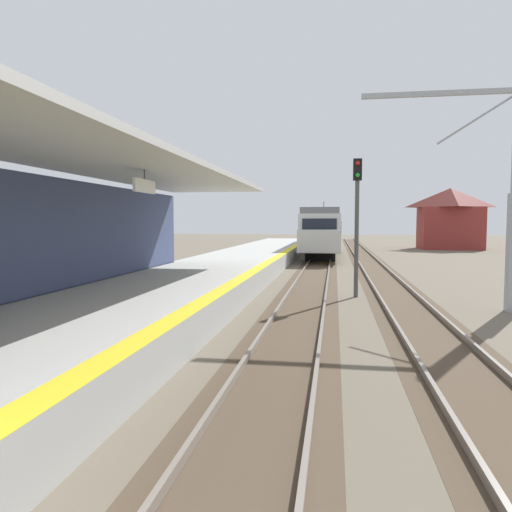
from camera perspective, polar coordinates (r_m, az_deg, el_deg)
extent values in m
cube|color=#A8A8A3|center=(18.57, -7.85, -3.43)|extent=(5.00, 80.00, 0.90)
cube|color=yellow|center=(17.99, -0.99, -2.18)|extent=(0.50, 80.00, 0.01)
cube|color=#4C4C4C|center=(13.46, -27.24, -6.68)|extent=(0.50, 24.00, 0.90)
cube|color=#384266|center=(13.25, -27.52, 2.07)|extent=(0.40, 24.00, 3.20)
cube|color=#B2B2AD|center=(12.06, -18.47, 10.98)|extent=(4.40, 24.00, 0.16)
cube|color=white|center=(13.65, -12.97, 8.01)|extent=(0.08, 1.40, 0.36)
cylinder|color=#333333|center=(13.68, -13.00, 9.33)|extent=(0.03, 0.03, 0.27)
cube|color=#4C3D2D|center=(21.81, 6.47, -3.50)|extent=(2.34, 120.00, 0.01)
cube|color=slate|center=(21.85, 4.58, -3.26)|extent=(0.08, 120.00, 0.15)
cube|color=slate|center=(21.78, 8.37, -3.31)|extent=(0.08, 120.00, 0.15)
cube|color=#4C3D2D|center=(21.92, 15.40, -3.58)|extent=(2.34, 120.00, 0.01)
cube|color=slate|center=(21.84, 13.52, -3.36)|extent=(0.08, 120.00, 0.15)
cube|color=slate|center=(21.99, 17.27, -3.38)|extent=(0.08, 120.00, 0.15)
cube|color=silver|center=(41.98, 7.84, 2.92)|extent=(2.90, 18.00, 2.70)
cube|color=slate|center=(41.98, 7.86, 5.06)|extent=(2.67, 18.00, 0.44)
cube|color=black|center=(32.95, 7.46, 3.34)|extent=(2.32, 0.06, 1.21)
cube|color=silver|center=(32.20, 7.40, 1.76)|extent=(2.78, 1.60, 1.49)
cube|color=black|center=(41.96, 9.84, 3.45)|extent=(0.04, 15.84, 0.86)
cylinder|color=#333333|center=(45.59, 7.98, 5.82)|extent=(0.06, 0.06, 0.90)
cube|color=black|center=(36.21, 7.58, 0.04)|extent=(2.17, 2.20, 0.72)
cube|color=black|center=(47.88, 7.99, 1.00)|extent=(2.17, 2.20, 0.72)
cylinder|color=#4C4C4C|center=(18.66, 11.74, 1.95)|extent=(0.16, 0.16, 4.40)
cube|color=black|center=(18.75, 11.85, 9.92)|extent=(0.32, 0.24, 0.80)
sphere|color=red|center=(18.64, 11.88, 10.63)|extent=(0.16, 0.16, 0.16)
sphere|color=green|center=(18.59, 11.86, 9.29)|extent=(0.16, 0.16, 0.16)
cube|color=#9EA3A8|center=(17.15, 20.71, 17.44)|extent=(4.80, 0.16, 0.16)
cylinder|color=#9EA3A8|center=(17.24, 24.68, 14.54)|extent=(2.47, 0.07, 1.60)
cube|color=maroon|center=(55.04, 21.80, 3.06)|extent=(6.00, 4.80, 4.40)
pyramid|color=maroon|center=(55.09, 21.89, 6.39)|extent=(6.60, 5.28, 2.00)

